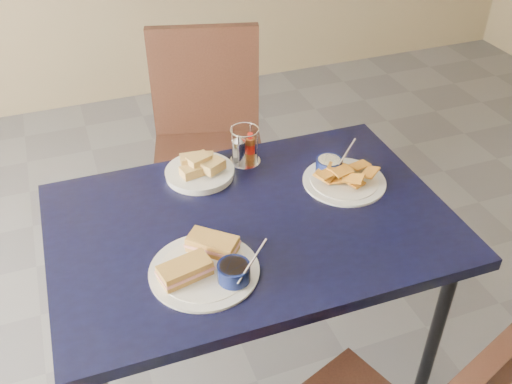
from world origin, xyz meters
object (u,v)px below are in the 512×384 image
object	(u,v)px
chair_far	(202,130)
sandwich_plate	(207,265)
plantain_plate	(339,175)
dining_table	(251,236)
condiment_caddy	(243,148)
bread_basket	(200,170)

from	to	relation	value
chair_far	sandwich_plate	distance (m)	1.08
chair_far	plantain_plate	xyz separation A→B (m)	(0.27, -0.76, 0.19)
dining_table	condiment_caddy	size ratio (longest dim) A/B	9.07
dining_table	bread_basket	xyz separation A→B (m)	(-0.08, 0.28, 0.09)
sandwich_plate	condiment_caddy	xyz separation A→B (m)	(0.27, 0.48, 0.03)
dining_table	sandwich_plate	distance (m)	0.27
sandwich_plate	condiment_caddy	size ratio (longest dim) A/B	2.34
chair_far	condiment_caddy	bearing A→B (deg)	-89.58
condiment_caddy	sandwich_plate	bearing A→B (deg)	-119.83
plantain_plate	condiment_caddy	bearing A→B (deg)	141.08
chair_far	bread_basket	size ratio (longest dim) A/B	4.37
chair_far	sandwich_plate	xyz separation A→B (m)	(-0.27, -1.03, 0.20)
plantain_plate	bread_basket	xyz separation A→B (m)	(-0.43, 0.19, 0.01)
dining_table	condiment_caddy	world-z (taller)	condiment_caddy
dining_table	condiment_caddy	xyz separation A→B (m)	(0.08, 0.31, 0.12)
dining_table	plantain_plate	world-z (taller)	plantain_plate
dining_table	sandwich_plate	bearing A→B (deg)	-138.63
dining_table	sandwich_plate	world-z (taller)	sandwich_plate
dining_table	chair_far	bearing A→B (deg)	84.70
bread_basket	dining_table	bearing A→B (deg)	-73.52
bread_basket	condiment_caddy	distance (m)	0.17
dining_table	bread_basket	distance (m)	0.31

